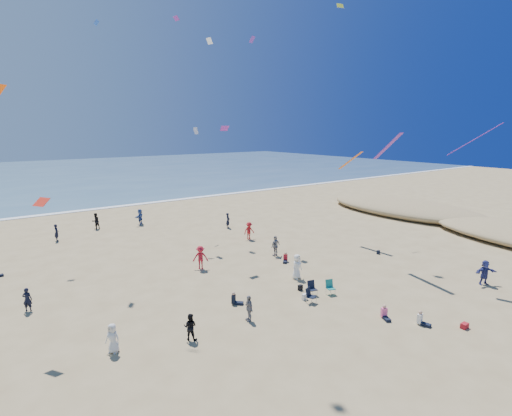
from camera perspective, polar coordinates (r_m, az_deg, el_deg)
ground at (r=20.75m, az=9.43°, el=-21.02°), size 220.00×220.00×0.00m
ocean at (r=108.29m, az=-29.72°, el=3.97°), size 220.00×100.00×0.06m
surf_line at (r=59.42m, az=-23.51°, el=-0.33°), size 220.00×1.20×0.08m
standing_flyers at (r=34.05m, az=-3.97°, el=-6.10°), size 28.19×42.44×1.89m
seated_group at (r=27.63m, az=-0.71°, el=-11.31°), size 21.02×24.00×0.84m
chair_cluster at (r=27.28m, az=8.91°, el=-11.58°), size 2.76×1.54×1.00m
white_tote at (r=27.00m, az=6.96°, el=-12.47°), size 0.35×0.20×0.40m
black_backpack at (r=28.41m, az=6.34°, el=-11.23°), size 0.30×0.22×0.38m
cooler at (r=26.16m, az=27.63°, el=-14.68°), size 0.45×0.30×0.30m
navy_bag at (r=37.55m, az=17.06°, el=-6.05°), size 0.28×0.18×0.34m
kites_aloft at (r=33.56m, az=3.83°, el=16.92°), size 42.23×36.16×27.63m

